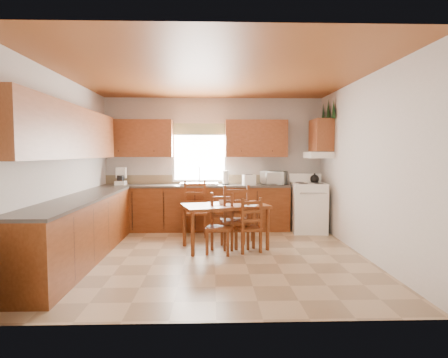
{
  "coord_description": "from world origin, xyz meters",
  "views": [
    {
      "loc": [
        -0.03,
        -5.59,
        1.56
      ],
      "look_at": [
        0.15,
        0.3,
        1.15
      ],
      "focal_mm": 30.0,
      "sensor_mm": 36.0,
      "label": 1
    }
  ],
  "objects_px": {
    "chair_near_left": "(248,225)",
    "microwave": "(274,178)",
    "stove": "(309,208)",
    "chair_far_right": "(195,209)",
    "dining_table": "(225,226)",
    "chair_near_right": "(235,217)",
    "chair_far_left": "(220,224)"
  },
  "relations": [
    {
      "from": "stove",
      "to": "dining_table",
      "type": "distance_m",
      "value": 2.08
    },
    {
      "from": "microwave",
      "to": "dining_table",
      "type": "height_order",
      "value": "microwave"
    },
    {
      "from": "microwave",
      "to": "chair_far_right",
      "type": "xyz_separation_m",
      "value": [
        -1.57,
        -0.6,
        -0.54
      ]
    },
    {
      "from": "stove",
      "to": "chair_far_right",
      "type": "distance_m",
      "value": 2.25
    },
    {
      "from": "dining_table",
      "to": "chair_near_right",
      "type": "height_order",
      "value": "chair_near_right"
    },
    {
      "from": "chair_near_right",
      "to": "chair_far_right",
      "type": "height_order",
      "value": "chair_near_right"
    },
    {
      "from": "chair_near_left",
      "to": "chair_far_right",
      "type": "bearing_deg",
      "value": -68.05
    },
    {
      "from": "stove",
      "to": "chair_near_left",
      "type": "xyz_separation_m",
      "value": [
        -1.33,
        -1.43,
        -0.04
      ]
    },
    {
      "from": "microwave",
      "to": "chair_far_right",
      "type": "height_order",
      "value": "microwave"
    },
    {
      "from": "chair_near_right",
      "to": "stove",
      "type": "bearing_deg",
      "value": -148.36
    },
    {
      "from": "chair_near_right",
      "to": "microwave",
      "type": "bearing_deg",
      "value": -127.16
    },
    {
      "from": "dining_table",
      "to": "chair_far_right",
      "type": "bearing_deg",
      "value": 105.54
    },
    {
      "from": "chair_far_right",
      "to": "chair_near_left",
      "type": "bearing_deg",
      "value": -54.19
    },
    {
      "from": "chair_near_left",
      "to": "microwave",
      "type": "bearing_deg",
      "value": -128.56
    },
    {
      "from": "chair_near_left",
      "to": "chair_near_right",
      "type": "xyz_separation_m",
      "value": [
        -0.2,
        0.24,
        0.09
      ]
    },
    {
      "from": "stove",
      "to": "chair_near_right",
      "type": "bearing_deg",
      "value": -137.6
    },
    {
      "from": "microwave",
      "to": "chair_near_right",
      "type": "bearing_deg",
      "value": -97.56
    },
    {
      "from": "chair_near_right",
      "to": "chair_far_left",
      "type": "bearing_deg",
      "value": 46.37
    },
    {
      "from": "stove",
      "to": "chair_far_right",
      "type": "height_order",
      "value": "chair_far_right"
    },
    {
      "from": "microwave",
      "to": "stove",
      "type": "bearing_deg",
      "value": 0.32
    },
    {
      "from": "chair_near_left",
      "to": "chair_far_left",
      "type": "height_order",
      "value": "chair_far_left"
    },
    {
      "from": "stove",
      "to": "microwave",
      "type": "relative_size",
      "value": 2.1
    },
    {
      "from": "dining_table",
      "to": "chair_far_right",
      "type": "relative_size",
      "value": 1.3
    },
    {
      "from": "chair_near_right",
      "to": "chair_far_right",
      "type": "distance_m",
      "value": 1.11
    },
    {
      "from": "microwave",
      "to": "dining_table",
      "type": "bearing_deg",
      "value": -101.49
    },
    {
      "from": "microwave",
      "to": "chair_far_left",
      "type": "height_order",
      "value": "microwave"
    },
    {
      "from": "chair_near_right",
      "to": "chair_far_left",
      "type": "relative_size",
      "value": 1.13
    },
    {
      "from": "chair_far_right",
      "to": "chair_far_left",
      "type": "bearing_deg",
      "value": -72.94
    },
    {
      "from": "microwave",
      "to": "dining_table",
      "type": "distance_m",
      "value": 1.94
    },
    {
      "from": "stove",
      "to": "chair_near_left",
      "type": "relative_size",
      "value": 1.1
    },
    {
      "from": "dining_table",
      "to": "chair_near_left",
      "type": "bearing_deg",
      "value": -46.65
    },
    {
      "from": "chair_near_left",
      "to": "chair_far_right",
      "type": "xyz_separation_m",
      "value": [
        -0.89,
        1.11,
        0.09
      ]
    }
  ]
}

